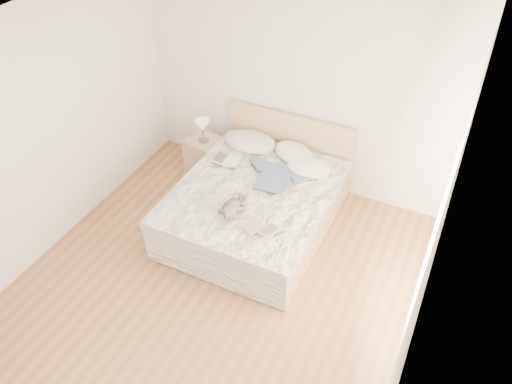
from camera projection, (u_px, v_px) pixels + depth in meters
floor at (209, 291)px, 5.35m from camera, size 4.00×4.50×0.00m
ceiling at (186, 53)px, 3.62m from camera, size 4.00×4.50×0.00m
wall_back at (295, 88)px, 6.05m from camera, size 4.00×0.02×2.70m
wall_left at (33, 141)px, 5.15m from camera, size 0.02×4.50×2.70m
wall_right at (425, 268)px, 3.82m from camera, size 0.02×4.50×2.70m
window at (433, 233)px, 3.97m from camera, size 0.02×1.30×1.10m
bed at (257, 204)px, 5.98m from camera, size 1.72×2.14×1.00m
nightstand at (205, 157)px, 6.77m from camera, size 0.51×0.47×0.56m
table_lamp at (203, 127)px, 6.43m from camera, size 0.25×0.25×0.31m
pillow_left at (250, 142)px, 6.41m from camera, size 0.68×0.49×0.20m
pillow_middle at (294, 153)px, 6.22m from camera, size 0.68×0.61×0.17m
pillow_right at (309, 167)px, 5.99m from camera, size 0.57×0.42×0.16m
blouse at (275, 178)px, 5.85m from camera, size 0.61×0.64×0.02m
photo_book at (226, 160)px, 6.12m from camera, size 0.36×0.26×0.03m
childrens_book at (262, 228)px, 5.19m from camera, size 0.40×0.34×0.02m
teddy_bear at (232, 211)px, 5.37m from camera, size 0.31×0.36×0.16m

